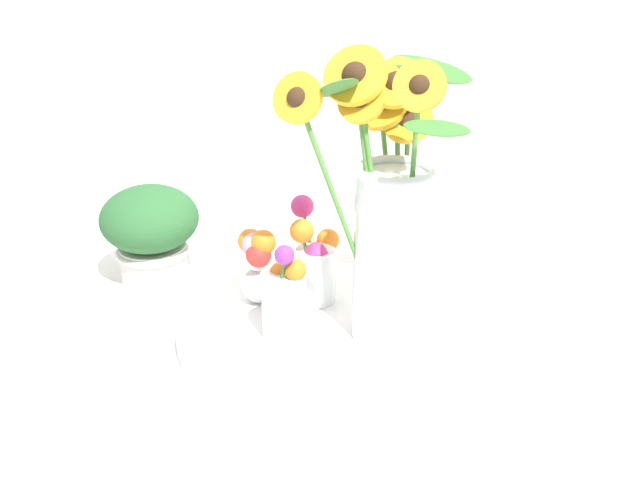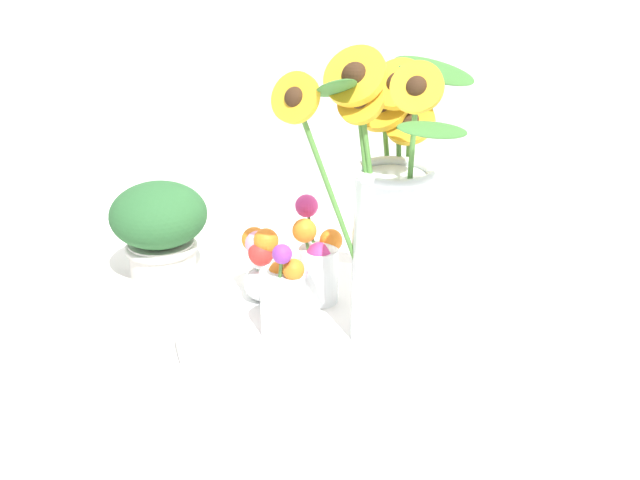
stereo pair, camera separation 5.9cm
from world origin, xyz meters
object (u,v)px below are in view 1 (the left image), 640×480
object	(u,v)px
serving_tray	(320,329)
vase_small_back	(315,259)
vase_bulb_right	(258,263)
mason_jar_sunflowers	(389,222)
vase_small_center	(285,296)
potted_plant	(150,229)

from	to	relation	value
serving_tray	vase_small_back	world-z (taller)	vase_small_back
vase_bulb_right	mason_jar_sunflowers	bearing A→B (deg)	-7.42
mason_jar_sunflowers	vase_bulb_right	size ratio (longest dim) A/B	3.30
mason_jar_sunflowers	vase_small_center	bearing A→B (deg)	-158.21
mason_jar_sunflowers	potted_plant	bearing A→B (deg)	168.87
vase_small_back	mason_jar_sunflowers	bearing A→B (deg)	-25.28
vase_bulb_right	vase_small_center	bearing A→B (deg)	-47.10
serving_tray	mason_jar_sunflowers	bearing A→B (deg)	3.55
vase_small_back	potted_plant	size ratio (longest dim) A/B	0.96
potted_plant	vase_small_center	bearing A→B (deg)	-25.06
vase_small_center	vase_bulb_right	bearing A→B (deg)	132.90
mason_jar_sunflowers	potted_plant	xyz separation A→B (m)	(-0.43, 0.09, -0.10)
vase_small_center	vase_bulb_right	xyz separation A→B (m)	(-0.08, 0.08, 0.00)
serving_tray	vase_bulb_right	xyz separation A→B (m)	(-0.11, 0.03, 0.08)
mason_jar_sunflowers	vase_small_back	world-z (taller)	mason_jar_sunflowers
vase_small_back	vase_small_center	bearing A→B (deg)	-93.19
vase_bulb_right	potted_plant	distance (m)	0.23
mason_jar_sunflowers	vase_bulb_right	xyz separation A→B (m)	(-0.21, 0.03, -0.11)
vase_small_center	potted_plant	distance (m)	0.33
vase_bulb_right	potted_plant	bearing A→B (deg)	165.43
mason_jar_sunflowers	vase_bulb_right	distance (m)	0.24
serving_tray	vase_small_back	distance (m)	0.11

